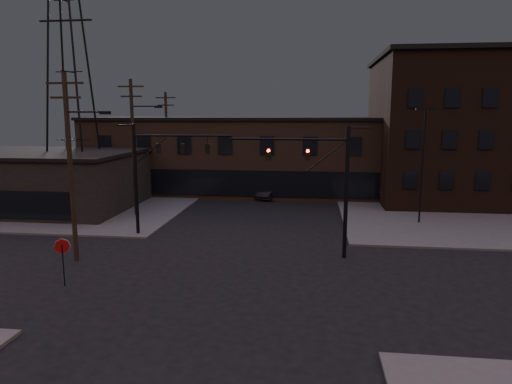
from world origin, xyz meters
The scene contains 18 objects.
ground centered at (0.00, 0.00, 0.00)m, with size 140.00×140.00×0.00m, color black.
sidewalk_ne centered at (22.00, 22.00, 0.07)m, with size 30.00×30.00×0.15m, color #474744.
sidewalk_nw centered at (-22.00, 22.00, 0.07)m, with size 30.00×30.00×0.15m, color #474744.
building_row centered at (0.00, 28.00, 4.00)m, with size 40.00×12.00×8.00m, color #4A3427.
building_right centered at (22.00, 26.00, 7.00)m, with size 22.00×16.00×14.00m, color black.
building_left centered at (-20.00, 16.00, 2.50)m, with size 16.00×12.00×5.00m, color black.
traffic_signal_near centered at (5.36, 4.50, 4.93)m, with size 7.12×0.24×8.00m.
traffic_signal_far centered at (-6.72, 8.00, 5.01)m, with size 7.12×0.24×8.00m.
stop_sign centered at (-8.00, -1.99, 1.84)m, with size 0.72×0.33×2.48m.
utility_pole_near centered at (-9.43, 2.00, 5.87)m, with size 3.70×0.28×11.00m.
utility_pole_mid centered at (-10.44, 14.00, 6.13)m, with size 3.70×0.28×11.50m.
utility_pole_far centered at (-11.50, 26.00, 5.78)m, with size 2.20×0.28×11.00m.
transmission_tower centered at (-18.00, 18.00, 12.50)m, with size 7.00×7.00×25.00m, color black, non-canonical shape.
lot_light_a centered at (13.00, 14.00, 5.51)m, with size 1.50×0.28×9.14m.
lot_light_b centered at (19.00, 19.00, 5.51)m, with size 1.50×0.28×9.14m.
parked_car_lot_a centered at (15.04, 20.49, 0.97)m, with size 1.93×4.80×1.63m, color black.
parked_car_lot_b centered at (13.21, 20.60, 0.78)m, with size 1.77×4.36×1.26m, color #B3B3B5.
car_crossing centered at (0.30, 23.75, 0.78)m, with size 1.65×4.74×1.56m, color black.
Camera 1 is at (4.45, -22.79, 8.71)m, focal length 32.00 mm.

